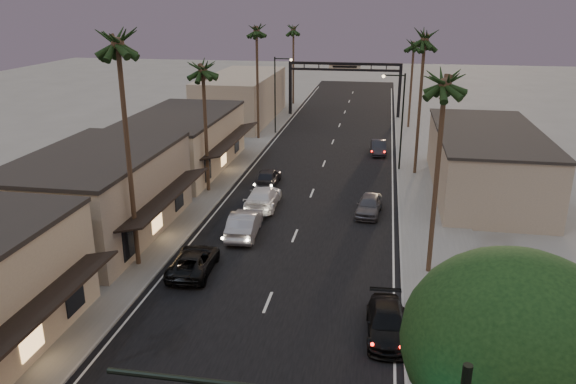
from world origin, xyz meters
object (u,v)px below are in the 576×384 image
at_px(palm_ld, 256,27).
at_px(palm_ra, 446,76).
at_px(corner_tree, 516,352).
at_px(palm_rb, 425,34).
at_px(palm_rc, 414,42).
at_px(curbside_black, 387,323).
at_px(streetlight_left, 277,89).
at_px(oncoming_pickup, 194,261).
at_px(palm_far, 293,27).
at_px(oncoming_silver, 244,223).
at_px(arch, 345,76).
at_px(streetlight_right, 399,114).
at_px(palm_lc, 203,64).
at_px(palm_lb, 117,36).

distance_m(palm_ld, palm_ra, 35.47).
bearing_deg(palm_ra, corner_tree, -86.97).
bearing_deg(palm_rb, palm_rc, 90.00).
bearing_deg(curbside_black, palm_rb, 82.23).
bearing_deg(streetlight_left, palm_ld, -119.25).
height_order(palm_ra, oncoming_pickup, palm_ra).
relative_size(palm_far, oncoming_pickup, 2.66).
height_order(palm_rb, oncoming_silver, palm_rb).
height_order(arch, palm_ld, palm_ld).
bearing_deg(corner_tree, palm_far, 104.14).
relative_size(streetlight_right, curbside_black, 1.93).
xyz_separation_m(streetlight_right, streetlight_left, (-13.84, 13.00, 0.00)).
distance_m(palm_rb, oncoming_pickup, 28.59).
bearing_deg(arch, palm_lc, -104.20).
bearing_deg(oncoming_silver, palm_rb, -129.70).
height_order(palm_ra, oncoming_silver, palm_ra).
bearing_deg(oncoming_pickup, palm_lb, -7.12).
xyz_separation_m(arch, streetlight_right, (6.92, -25.00, -0.20)).
bearing_deg(palm_far, arch, -43.95).
xyz_separation_m(streetlight_left, palm_rb, (15.52, -14.00, 7.09)).
bearing_deg(palm_ld, oncoming_silver, -79.25).
relative_size(streetlight_left, palm_rb, 0.63).
bearing_deg(oncoming_silver, streetlight_left, -86.95).
bearing_deg(palm_rb, streetlight_right, 149.24).
distance_m(palm_lb, palm_ld, 33.01).
relative_size(palm_lc, palm_rc, 1.00).
xyz_separation_m(oncoming_silver, curbside_black, (9.59, -10.61, -0.17)).
height_order(palm_lb, palm_ld, palm_lb).
height_order(corner_tree, palm_rb, palm_rb).
xyz_separation_m(streetlight_left, palm_ld, (-1.68, -3.00, 7.09)).
height_order(palm_lc, oncoming_silver, palm_lc).
bearing_deg(palm_far, streetlight_right, -65.24).
bearing_deg(curbside_black, palm_rc, 84.38).
xyz_separation_m(oncoming_pickup, oncoming_silver, (1.61, 5.83, 0.16)).
bearing_deg(palm_lc, palm_ra, -34.90).
bearing_deg(palm_lb, arch, 79.84).
bearing_deg(corner_tree, palm_lb, 141.17).
bearing_deg(palm_lb, oncoming_pickup, -3.99).
bearing_deg(palm_ld, palm_rc, 27.62).
relative_size(palm_lc, palm_rb, 0.86).
height_order(streetlight_right, palm_lc, palm_lc).
xyz_separation_m(palm_ra, oncoming_pickup, (-13.60, -2.25, -10.75)).
distance_m(palm_ra, palm_rb, 20.02).
xyz_separation_m(arch, oncoming_pickup, (-5.00, -48.25, -4.84)).
distance_m(streetlight_right, streetlight_left, 18.99).
distance_m(palm_rb, palm_rc, 20.09).
bearing_deg(oncoming_silver, palm_lb, 43.40).
xyz_separation_m(corner_tree, palm_lb, (-18.08, 14.55, 7.41)).
bearing_deg(palm_ra, oncoming_pickup, -170.60).
bearing_deg(corner_tree, palm_ra, 93.03).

